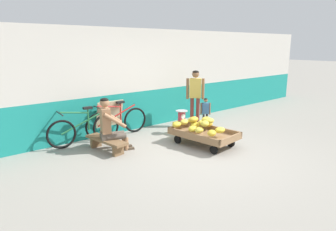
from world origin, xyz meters
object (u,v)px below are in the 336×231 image
banana_cart (204,135)px  bicycle_far_left (117,122)px  sign_board (109,118)px  customer_child (205,111)px  low_bench (106,142)px  bicycle_near_left (84,129)px  weighing_scale (182,116)px  plastic_crate (182,128)px  vendor_seated (110,125)px  customer_adult (195,92)px

banana_cart → bicycle_far_left: bicycle_far_left is taller
bicycle_far_left → sign_board: sign_board is taller
bicycle_far_left → customer_child: size_ratio=1.95×
banana_cart → low_bench: bearing=149.8°
customer_child → bicycle_near_left: bearing=161.9°
weighing_scale → customer_child: bearing=-14.3°
low_bench → sign_board: bearing=56.7°
plastic_crate → sign_board: size_ratio=0.41×
vendor_seated → customer_adult: (2.77, 0.23, 0.38)m
weighing_scale → sign_board: sign_board is taller
plastic_crate → bicycle_far_left: size_ratio=0.22×
weighing_scale → bicycle_near_left: 2.38m
banana_cart → sign_board: bearing=120.5°
customer_adult → customer_child: bearing=-98.9°
weighing_scale → bicycle_far_left: (-1.34, 0.89, -0.10)m
plastic_crate → sign_board: bearing=144.3°
plastic_crate → bicycle_far_left: (-1.34, 0.89, 0.20)m
customer_adult → customer_child: size_ratio=1.80×
customer_adult → customer_child: 0.62m
banana_cart → sign_board: 2.38m
customer_child → banana_cart: bearing=-138.7°
banana_cart → customer_child: (0.93, 0.82, 0.29)m
weighing_scale → customer_adult: bearing=20.1°
vendor_seated → bicycle_far_left: bearing=51.1°
customer_child → vendor_seated: bearing=175.2°
vendor_seated → plastic_crate: vendor_seated is taller
banana_cart → plastic_crate: size_ratio=4.20×
bicycle_far_left → customer_child: 2.29m
plastic_crate → bicycle_near_left: bicycle_near_left is taller
low_bench → customer_adult: (2.85, 0.20, 0.75)m
bicycle_far_left → sign_board: size_ratio=1.89×
bicycle_far_left → low_bench: bearing=-133.2°
vendor_seated → bicycle_far_left: 1.10m
customer_adult → sign_board: bearing=160.7°
low_bench → bicycle_far_left: bicycle_far_left is taller
low_bench → bicycle_near_left: bearing=102.1°
vendor_seated → weighing_scale: 2.02m
banana_cart → customer_adult: 1.77m
weighing_scale → sign_board: bearing=144.2°
plastic_crate → customer_adult: 1.13m
banana_cart → sign_board: sign_board is taller
banana_cart → bicycle_far_left: 2.18m
bicycle_near_left → bicycle_far_left: same height
low_bench → customer_adult: 2.96m
bicycle_far_left → sign_board: bearing=127.2°
banana_cart → weighing_scale: weighing_scale is taller
low_bench → bicycle_far_left: (0.76, 0.81, 0.15)m
bicycle_near_left → sign_board: 0.84m
low_bench → plastic_crate: plastic_crate is taller
low_bench → weighing_scale: 2.12m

